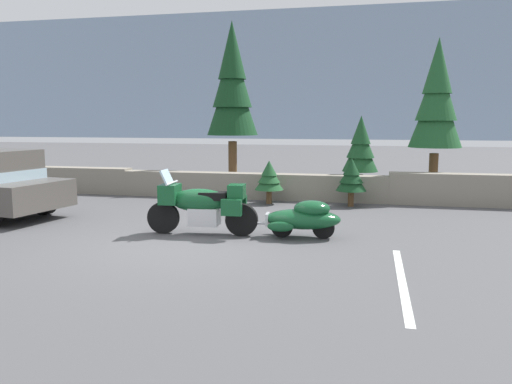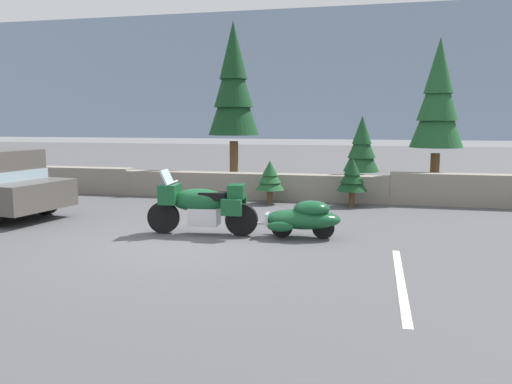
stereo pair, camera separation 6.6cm
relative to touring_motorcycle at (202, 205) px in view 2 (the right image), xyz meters
name	(u,v)px [view 2 (the right image)]	position (x,y,z in m)	size (l,w,h in m)	color
ground_plane	(182,243)	(-0.12, -0.81, -0.62)	(80.00, 80.00, 0.00)	#4C4C4F
stone_guard_wall	(256,185)	(-0.01, 5.04, -0.21)	(24.00, 0.58, 0.88)	gray
distant_ridgeline	(358,91)	(-0.12, 95.05, 7.38)	(240.00, 80.00, 16.00)	#7F93AD
touring_motorcycle	(202,205)	(0.00, 0.00, 0.00)	(2.31, 0.84, 1.33)	black
car_shaped_trailer	(303,218)	(2.07, 0.15, -0.21)	(2.22, 0.83, 0.76)	black
pine_tree_tall	(234,85)	(-1.28, 7.16, 2.90)	(1.72, 1.72, 5.63)	brown
pine_tree_secondary	(438,99)	(5.18, 6.18, 2.33)	(1.53, 1.53, 4.72)	brown
pine_tree_far_right	(362,147)	(3.04, 5.87, 0.93)	(1.07, 1.07, 2.48)	brown
pine_sapling_near	(270,177)	(0.58, 4.20, 0.14)	(0.81, 0.81, 1.22)	brown
pine_sapling_farther	(352,176)	(2.85, 4.23, 0.20)	(0.83, 0.83, 1.32)	brown
parking_stripe_marker	(401,281)	(3.85, -2.31, -0.62)	(0.12, 3.60, 0.01)	silver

